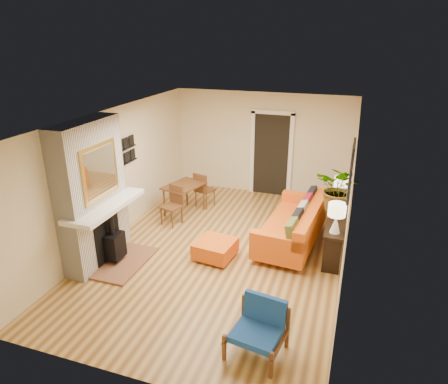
{
  "coord_description": "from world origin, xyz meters",
  "views": [
    {
      "loc": [
        2.21,
        -6.39,
        3.93
      ],
      "look_at": [
        0.0,
        0.2,
        1.15
      ],
      "focal_mm": 32.0,
      "sensor_mm": 36.0,
      "label": 1
    }
  ],
  "objects": [
    {
      "name": "lamp_far",
      "position": [
        2.07,
        1.43,
        1.06
      ],
      "size": [
        0.3,
        0.3,
        0.54
      ],
      "color": "white",
      "rests_on": "console_table"
    },
    {
      "name": "fireplace",
      "position": [
        -2.0,
        -1.0,
        1.24
      ],
      "size": [
        1.09,
        1.68,
        2.6
      ],
      "color": "white",
      "rests_on": "ground"
    },
    {
      "name": "blue_chair",
      "position": [
        1.32,
        -2.27,
        0.39
      ],
      "size": [
        0.78,
        0.77,
        0.72
      ],
      "color": "brown",
      "rests_on": "ground"
    },
    {
      "name": "ottoman",
      "position": [
        -0.01,
        -0.28,
        0.2
      ],
      "size": [
        0.76,
        0.76,
        0.34
      ],
      "color": "silver",
      "rests_on": "ground"
    },
    {
      "name": "room_shell",
      "position": [
        0.6,
        2.63,
        1.24
      ],
      "size": [
        6.5,
        6.5,
        6.5
      ],
      "color": "tan",
      "rests_on": "ground"
    },
    {
      "name": "lamp_near",
      "position": [
        2.07,
        0.04,
        1.06
      ],
      "size": [
        0.3,
        0.3,
        0.54
      ],
      "color": "white",
      "rests_on": "console_table"
    },
    {
      "name": "console_table",
      "position": [
        2.07,
        0.73,
        0.58
      ],
      "size": [
        0.34,
        1.85,
        0.72
      ],
      "color": "black",
      "rests_on": "ground"
    },
    {
      "name": "dining_table",
      "position": [
        -1.29,
        1.35,
        0.57
      ],
      "size": [
        0.99,
        1.64,
        0.86
      ],
      "color": "brown",
      "rests_on": "ground"
    },
    {
      "name": "houseplant",
      "position": [
        2.06,
        0.94,
        1.2
      ],
      "size": [
        1.05,
        0.99,
        0.94
      ],
      "primitive_type": "imported",
      "rotation": [
        0.0,
        0.0,
        -0.37
      ],
      "color": "#1E5919",
      "rests_on": "console_table"
    },
    {
      "name": "sofa",
      "position": [
        1.32,
        0.77,
        0.39
      ],
      "size": [
        1.18,
        2.36,
        0.9
      ],
      "color": "silver",
      "rests_on": "ground"
    }
  ]
}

